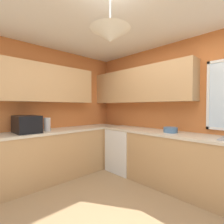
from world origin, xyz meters
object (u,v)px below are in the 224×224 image
at_px(kettle, 47,124).
at_px(bowl, 170,130).
at_px(dishwasher, 125,150).
at_px(microwave, 27,124).

xyz_separation_m(kettle, bowl, (1.65, 1.43, -0.08)).
distance_m(dishwasher, microwave, 1.97).
bearing_deg(kettle, bowl, 40.88).
relative_size(microwave, kettle, 2.00).
bearing_deg(microwave, kettle, 86.63).
bearing_deg(bowl, kettle, -139.12).
distance_m(dishwasher, kettle, 1.66).
relative_size(dishwasher, kettle, 3.64).
relative_size(microwave, bowl, 2.09).
bearing_deg(bowl, dishwasher, -178.31).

